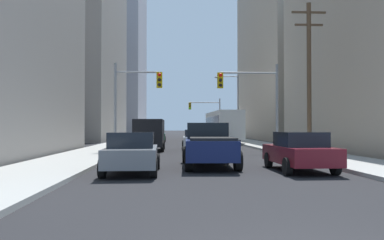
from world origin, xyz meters
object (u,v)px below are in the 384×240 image
object	(u,v)px
sedan_white	(195,139)
traffic_signal_far_right	(206,111)
sedan_grey	(132,153)
traffic_signal_near_left	(135,93)
city_bus	(223,125)
sedan_maroon	(299,151)
traffic_signal_near_right	(251,93)
cargo_van_black	(150,133)
pickup_truck_navy	(209,145)
sedan_green	(157,135)

from	to	relation	value
sedan_white	traffic_signal_far_right	size ratio (longest dim) A/B	0.71
sedan_grey	traffic_signal_near_left	distance (m)	12.10
city_bus	sedan_maroon	distance (m)	27.89
city_bus	traffic_signal_near_left	bearing A→B (deg)	-115.92
traffic_signal_near_left	sedan_grey	bearing A→B (deg)	-85.23
traffic_signal_near_right	cargo_van_black	bearing A→B (deg)	160.81
pickup_truck_navy	traffic_signal_near_right	distance (m)	10.44
sedan_grey	sedan_green	world-z (taller)	same
traffic_signal_near_right	sedan_white	bearing A→B (deg)	130.36
cargo_van_black	traffic_signal_near_left	world-z (taller)	traffic_signal_near_left
city_bus	traffic_signal_near_right	bearing A→B (deg)	-90.95
sedan_white	city_bus	bearing A→B (deg)	72.81
sedan_maroon	sedan_grey	distance (m)	6.41
city_bus	sedan_green	bearing A→B (deg)	162.60
sedan_white	sedan_grey	bearing A→B (deg)	-101.67
sedan_maroon	city_bus	bearing A→B (deg)	88.54
sedan_green	traffic_signal_near_right	world-z (taller)	traffic_signal_near_right
city_bus	traffic_signal_far_right	distance (m)	15.16
pickup_truck_navy	sedan_maroon	bearing A→B (deg)	-31.25
city_bus	sedan_maroon	size ratio (longest dim) A/B	2.73
pickup_truck_navy	cargo_van_black	distance (m)	12.09
cargo_van_black	sedan_green	bearing A→B (deg)	90.27
city_bus	sedan_grey	xyz separation A→B (m)	(-7.11, -28.24, -1.16)
sedan_grey	traffic_signal_near_right	xyz separation A→B (m)	(6.83, 11.62, 3.29)
sedan_green	traffic_signal_near_left	xyz separation A→B (m)	(-0.74, -18.92, 3.24)
pickup_truck_navy	traffic_signal_near_left	xyz separation A→B (m)	(-4.04, 9.22, 3.08)
sedan_white	traffic_signal_near_left	xyz separation A→B (m)	(-4.23, -4.20, 3.24)
sedan_green	cargo_van_black	bearing A→B (deg)	-89.73
cargo_van_black	sedan_grey	bearing A→B (deg)	-89.37
sedan_maroon	traffic_signal_near_right	xyz separation A→B (m)	(0.43, 11.24, 3.29)
sedan_grey	traffic_signal_near_right	size ratio (longest dim) A/B	0.71
sedan_white	sedan_green	distance (m)	15.14
city_bus	traffic_signal_near_left	xyz separation A→B (m)	(-8.08, -16.62, 2.09)
sedan_green	traffic_signal_near_left	world-z (taller)	traffic_signal_near_left
sedan_maroon	traffic_signal_near_right	world-z (taller)	traffic_signal_near_right
sedan_maroon	traffic_signal_near_right	size ratio (longest dim) A/B	0.71
city_bus	traffic_signal_far_right	xyz separation A→B (m)	(-0.55, 15.00, 2.16)
cargo_van_black	sedan_grey	world-z (taller)	cargo_van_black
sedan_grey	pickup_truck_navy	bearing A→B (deg)	38.05
sedan_grey	cargo_van_black	bearing A→B (deg)	90.63
pickup_truck_navy	cargo_van_black	world-z (taller)	cargo_van_black
city_bus	cargo_van_black	size ratio (longest dim) A/B	2.21
city_bus	sedan_maroon	bearing A→B (deg)	-91.46
sedan_white	traffic_signal_near_left	distance (m)	6.79
sedan_white	traffic_signal_near_left	world-z (taller)	traffic_signal_near_left
traffic_signal_near_left	traffic_signal_far_right	bearing A→B (deg)	76.61
city_bus	sedan_white	xyz separation A→B (m)	(-3.84, -12.43, -1.16)
pickup_truck_navy	traffic_signal_near_right	xyz separation A→B (m)	(3.76, 9.22, 3.13)
traffic_signal_near_left	traffic_signal_near_right	bearing A→B (deg)	0.00
sedan_grey	sedan_white	distance (m)	16.15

